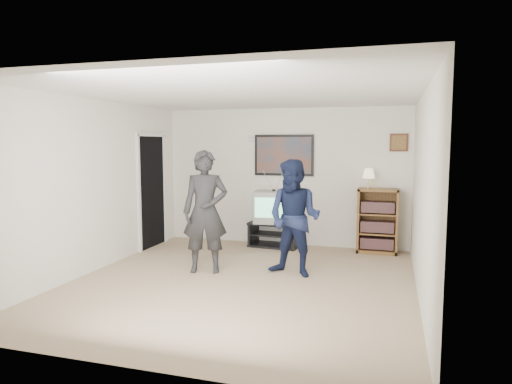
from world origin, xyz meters
The scene contains 13 objects.
room_shell centered at (0.00, 0.35, 1.25)m, with size 4.51×5.00×2.51m.
media_stand centered at (-0.11, 2.23, 0.22)m, with size 0.93×0.58×0.44m.
crt_television centered at (-0.13, 2.23, 0.73)m, with size 0.67×0.57×0.57m, color gray, non-canonical shape.
bookshelf centered at (1.69, 2.28, 0.55)m, with size 0.67×0.38×1.10m, color brown, non-canonical shape.
table_lamp centered at (1.53, 2.27, 1.27)m, with size 0.21×0.21×0.34m, color #F9E6BC, non-canonical shape.
person_tall centered at (-0.67, 0.36, 0.89)m, with size 0.65×0.43×1.77m, color black.
person_short centered at (0.61, 0.54, 0.82)m, with size 0.80×0.62×1.64m, color #141C38.
controller_left centered at (-0.62, 0.62, 1.24)m, with size 0.04×0.13×0.04m, color white.
controller_right centered at (0.64, 0.82, 0.99)m, with size 0.03×0.12×0.03m, color white.
poster centered at (0.00, 2.48, 1.65)m, with size 1.10×0.03×0.75m, color black.
air_vent centered at (-0.55, 2.48, 1.95)m, with size 0.28×0.02×0.14m, color white.
small_picture centered at (2.00, 2.48, 1.88)m, with size 0.30×0.03×0.30m, color #4A2517.
doorway centered at (-2.23, 1.60, 1.00)m, with size 0.03×0.85×2.00m, color black.
Camera 1 is at (1.89, -5.67, 1.86)m, focal length 32.00 mm.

